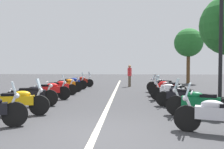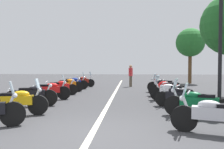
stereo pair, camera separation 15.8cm
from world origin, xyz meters
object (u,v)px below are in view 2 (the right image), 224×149
(motorcycle_left_row_5, at_px, (68,85))
(motorcycle_left_row_7, at_px, (81,81))
(motorcycle_left_row_6, at_px, (73,83))
(street_lamp_twin_globe, at_px, (221,16))
(motorcycle_left_row_4, at_px, (59,87))
(motorcycle_right_row_0, at_px, (216,115))
(motorcycle_right_row_4, at_px, (167,88))
(bystander_0, at_px, (131,74))
(motorcycle_right_row_3, at_px, (171,91))
(motorcycle_left_row_3, at_px, (49,90))
(motorcycle_right_row_5, at_px, (164,85))
(motorcycle_right_row_2, at_px, (179,96))
(motorcycle_left_row_1, at_px, (17,101))
(motorcycle_right_row_1, at_px, (198,103))
(motorcycle_left_row_2, at_px, (32,95))
(roadside_tree_0, at_px, (190,43))

(motorcycle_left_row_5, relative_size, motorcycle_left_row_7, 0.94)
(motorcycle_left_row_6, bearing_deg, motorcycle_left_row_7, 66.68)
(motorcycle_left_row_7, distance_m, street_lamp_twin_globe, 11.43)
(motorcycle_left_row_4, distance_m, motorcycle_left_row_5, 1.61)
(motorcycle_right_row_0, distance_m, motorcycle_right_row_4, 6.77)
(bystander_0, bearing_deg, motorcycle_left_row_6, -123.17)
(motorcycle_right_row_0, relative_size, bystander_0, 1.22)
(motorcycle_right_row_3, bearing_deg, motorcycle_right_row_4, -68.30)
(motorcycle_left_row_3, xyz_separation_m, bystander_0, (7.37, -3.94, 0.53))
(motorcycle_right_row_0, bearing_deg, motorcycle_left_row_5, -36.97)
(motorcycle_left_row_6, bearing_deg, motorcycle_left_row_5, -103.22)
(street_lamp_twin_globe, bearing_deg, motorcycle_left_row_5, 56.10)
(motorcycle_right_row_0, bearing_deg, motorcycle_left_row_7, -45.87)
(motorcycle_right_row_5, bearing_deg, motorcycle_right_row_2, 110.26)
(motorcycle_right_row_4, relative_size, street_lamp_twin_globe, 0.37)
(motorcycle_left_row_6, height_order, street_lamp_twin_globe, street_lamp_twin_globe)
(motorcycle_right_row_2, bearing_deg, motorcycle_right_row_5, -64.14)
(motorcycle_left_row_4, xyz_separation_m, street_lamp_twin_globe, (-3.31, -7.38, 3.11))
(motorcycle_left_row_1, distance_m, motorcycle_left_row_3, 3.52)
(motorcycle_left_row_5, bearing_deg, motorcycle_left_row_6, 69.19)
(motorcycle_right_row_5, bearing_deg, motorcycle_left_row_1, 72.11)
(motorcycle_left_row_4, bearing_deg, motorcycle_right_row_1, -63.81)
(motorcycle_right_row_1, bearing_deg, motorcycle_left_row_4, -17.83)
(motorcycle_left_row_1, distance_m, motorcycle_left_row_7, 10.23)
(motorcycle_left_row_1, bearing_deg, motorcycle_left_row_4, 80.10)
(motorcycle_left_row_4, xyz_separation_m, motorcycle_right_row_3, (-1.73, -5.82, 0.01))
(motorcycle_right_row_5, bearing_deg, street_lamp_twin_globe, 127.56)
(motorcycle_right_row_4, bearing_deg, motorcycle_right_row_0, 114.31)
(motorcycle_left_row_1, height_order, motorcycle_left_row_2, motorcycle_left_row_1)
(motorcycle_right_row_0, distance_m, street_lamp_twin_globe, 4.95)
(motorcycle_right_row_5, bearing_deg, motorcycle_left_row_3, 51.86)
(motorcycle_left_row_7, height_order, motorcycle_right_row_3, motorcycle_right_row_3)
(motorcycle_left_row_3, bearing_deg, motorcycle_left_row_5, 76.21)
(motorcycle_left_row_3, relative_size, bystander_0, 1.21)
(motorcycle_right_row_5, bearing_deg, roadside_tree_0, -92.14)
(motorcycle_right_row_1, bearing_deg, motorcycle_right_row_4, -65.37)
(motorcycle_left_row_7, relative_size, motorcycle_right_row_2, 1.12)
(motorcycle_right_row_2, height_order, motorcycle_right_row_5, motorcycle_right_row_5)
(motorcycle_left_row_6, bearing_deg, bystander_0, 14.56)
(motorcycle_left_row_2, distance_m, street_lamp_twin_globe, 8.03)
(motorcycle_left_row_6, distance_m, motorcycle_right_row_0, 11.83)
(motorcycle_left_row_3, distance_m, motorcycle_left_row_6, 5.00)
(motorcycle_right_row_4, xyz_separation_m, bystander_0, (5.82, 1.88, 0.53))
(motorcycle_left_row_1, relative_size, motorcycle_left_row_3, 1.00)
(street_lamp_twin_globe, bearing_deg, motorcycle_left_row_6, 48.25)
(roadside_tree_0, bearing_deg, motorcycle_right_row_3, 161.95)
(motorcycle_right_row_0, bearing_deg, motorcycle_right_row_2, -69.60)
(motorcycle_right_row_4, bearing_deg, motorcycle_right_row_2, 112.92)
(motorcycle_left_row_5, distance_m, motorcycle_right_row_5, 5.92)
(motorcycle_left_row_4, bearing_deg, motorcycle_left_row_5, 64.46)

